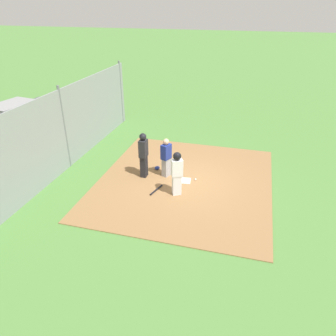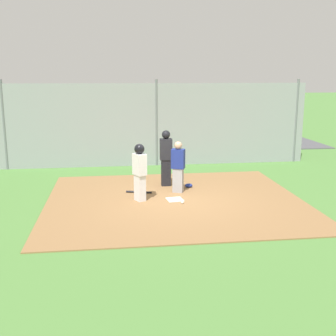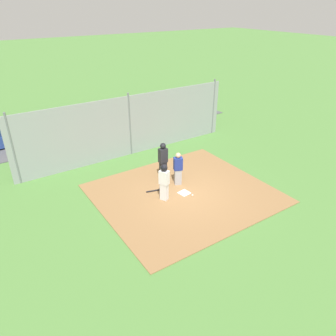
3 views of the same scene
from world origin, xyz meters
name	(u,v)px [view 1 (image 1 of 3)]	position (x,y,z in m)	size (l,w,h in m)	color
ground_plane	(185,181)	(0.00, 0.00, 0.00)	(140.00, 140.00, 0.00)	#51843D
dirt_infield	(185,181)	(0.00, 0.00, 0.01)	(7.20, 6.40, 0.03)	olive
home_plate	(185,181)	(0.00, 0.00, 0.04)	(0.44, 0.44, 0.02)	white
catcher	(166,157)	(-0.22, -0.80, 0.83)	(0.45, 0.38, 1.55)	#9E9EA3
umpire	(143,154)	(0.05, -1.61, 0.97)	(0.39, 0.27, 1.78)	black
runner	(177,171)	(0.98, -0.07, 0.95)	(0.41, 0.46, 1.62)	silver
baseball_bat	(156,190)	(0.97, -0.84, 0.06)	(0.06, 0.06, 0.78)	black
catcher_mask	(157,168)	(-0.64, -1.30, 0.09)	(0.24, 0.20, 0.12)	navy
baseball	(195,179)	(-0.15, 0.39, 0.07)	(0.07, 0.07, 0.07)	white
backstop_fence	(65,130)	(0.00, -4.90, 1.60)	(12.00, 0.10, 3.35)	#93999E
parked_car_silver	(16,116)	(-3.48, -10.15, 0.61)	(4.42, 2.40, 1.28)	#B2B2B7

